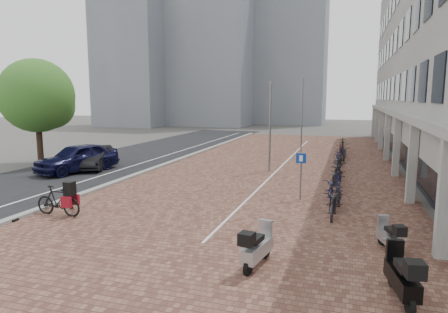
{
  "coord_description": "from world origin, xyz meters",
  "views": [
    {
      "loc": [
        6.29,
        -13.64,
        4.37
      ],
      "look_at": [
        0.0,
        6.0,
        1.3
      ],
      "focal_mm": 31.64,
      "sensor_mm": 36.0,
      "label": 1
    }
  ],
  "objects_px": {
    "car_dark": "(95,157)",
    "scooter_back": "(257,246)",
    "car_navy": "(77,158)",
    "hero_bike": "(58,200)",
    "scooter_mid": "(402,275)",
    "parking_sign": "(301,170)",
    "scooter_front": "(390,236)"
  },
  "relations": [
    {
      "from": "car_dark",
      "to": "scooter_back",
      "type": "bearing_deg",
      "value": -61.34
    },
    {
      "from": "car_navy",
      "to": "hero_bike",
      "type": "distance_m",
      "value": 9.2
    },
    {
      "from": "car_navy",
      "to": "car_dark",
      "type": "distance_m",
      "value": 1.4
    },
    {
      "from": "scooter_mid",
      "to": "parking_sign",
      "type": "xyz_separation_m",
      "value": [
        -3.14,
        7.97,
        0.73
      ]
    },
    {
      "from": "hero_bike",
      "to": "scooter_back",
      "type": "height_order",
      "value": "hero_bike"
    },
    {
      "from": "scooter_back",
      "to": "parking_sign",
      "type": "distance_m",
      "value": 7.28
    },
    {
      "from": "car_navy",
      "to": "parking_sign",
      "type": "height_order",
      "value": "parking_sign"
    },
    {
      "from": "scooter_mid",
      "to": "parking_sign",
      "type": "bearing_deg",
      "value": 101.33
    },
    {
      "from": "scooter_back",
      "to": "car_navy",
      "type": "bearing_deg",
      "value": 153.16
    },
    {
      "from": "scooter_mid",
      "to": "scooter_back",
      "type": "distance_m",
      "value": 3.45
    },
    {
      "from": "hero_bike",
      "to": "parking_sign",
      "type": "relative_size",
      "value": 0.93
    },
    {
      "from": "car_navy",
      "to": "car_dark",
      "type": "relative_size",
      "value": 1.17
    },
    {
      "from": "hero_bike",
      "to": "scooter_back",
      "type": "bearing_deg",
      "value": -104.73
    },
    {
      "from": "hero_bike",
      "to": "scooter_front",
      "type": "bearing_deg",
      "value": -90.0
    },
    {
      "from": "car_dark",
      "to": "scooter_mid",
      "type": "distance_m",
      "value": 20.19
    },
    {
      "from": "car_navy",
      "to": "parking_sign",
      "type": "relative_size",
      "value": 2.45
    },
    {
      "from": "hero_bike",
      "to": "parking_sign",
      "type": "xyz_separation_m",
      "value": [
        8.31,
        5.09,
        0.73
      ]
    },
    {
      "from": "scooter_front",
      "to": "parking_sign",
      "type": "height_order",
      "value": "parking_sign"
    },
    {
      "from": "hero_bike",
      "to": "scooter_front",
      "type": "xyz_separation_m",
      "value": [
        11.45,
        -0.02,
        -0.11
      ]
    },
    {
      "from": "scooter_back",
      "to": "car_dark",
      "type": "bearing_deg",
      "value": 148.98
    },
    {
      "from": "car_navy",
      "to": "car_dark",
      "type": "height_order",
      "value": "car_navy"
    },
    {
      "from": "scooter_mid",
      "to": "scooter_back",
      "type": "bearing_deg",
      "value": 157.44
    },
    {
      "from": "hero_bike",
      "to": "parking_sign",
      "type": "bearing_deg",
      "value": -58.4
    },
    {
      "from": "car_dark",
      "to": "car_navy",
      "type": "bearing_deg",
      "value": -120.78
    },
    {
      "from": "car_dark",
      "to": "parking_sign",
      "type": "relative_size",
      "value": 2.1
    },
    {
      "from": "hero_bike",
      "to": "scooter_mid",
      "type": "relative_size",
      "value": 1.09
    },
    {
      "from": "hero_bike",
      "to": "scooter_mid",
      "type": "height_order",
      "value": "hero_bike"
    },
    {
      "from": "car_navy",
      "to": "scooter_front",
      "type": "bearing_deg",
      "value": -6.94
    },
    {
      "from": "hero_bike",
      "to": "scooter_mid",
      "type": "xyz_separation_m",
      "value": [
        11.45,
        -2.88,
        0.0
      ]
    },
    {
      "from": "car_navy",
      "to": "scooter_mid",
      "type": "height_order",
      "value": "car_navy"
    },
    {
      "from": "car_dark",
      "to": "scooter_front",
      "type": "height_order",
      "value": "car_dark"
    },
    {
      "from": "car_dark",
      "to": "hero_bike",
      "type": "xyz_separation_m",
      "value": [
        4.85,
        -9.02,
        -0.11
      ]
    }
  ]
}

